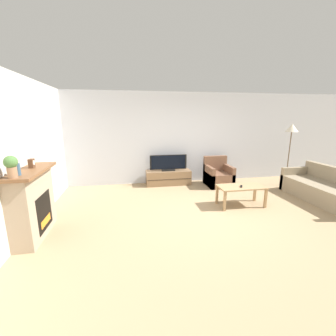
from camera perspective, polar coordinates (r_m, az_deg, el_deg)
ground_plane at (r=4.92m, az=11.17°, el=-11.21°), size 24.00×24.00×0.00m
wall_back at (r=6.91m, az=4.11°, el=7.57°), size 12.00×0.06×2.70m
wall_left at (r=4.58m, az=-33.17°, el=2.75°), size 0.06×12.00×2.70m
fireplace at (r=4.40m, az=-31.13°, el=-7.58°), size 0.45×1.24×1.16m
mantel_vase_left at (r=3.89m, az=-33.91°, el=-0.23°), size 0.08×0.08×0.20m
mantel_clock at (r=4.34m, az=-31.34°, el=1.02°), size 0.08×0.11×0.15m
potted_plant at (r=3.74m, az=-35.00°, el=0.55°), size 0.17×0.17×0.31m
tv_stand at (r=6.72m, az=0.09°, el=-2.42°), size 1.32×0.45×0.42m
tv at (r=6.62m, az=0.10°, el=1.17°), size 1.10×0.18×0.47m
armchair at (r=6.78m, az=12.59°, el=-2.03°), size 0.70×0.76×0.84m
coffee_table at (r=5.35m, az=18.11°, el=-5.04°), size 1.04×0.51×0.47m
remote at (r=5.28m, az=18.12°, el=-4.44°), size 0.11×0.15×0.02m
couch at (r=6.59m, az=35.36°, el=-4.68°), size 0.91×2.07×0.79m
floor_lamp at (r=7.32m, az=28.88°, el=8.01°), size 0.35×0.35×1.79m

